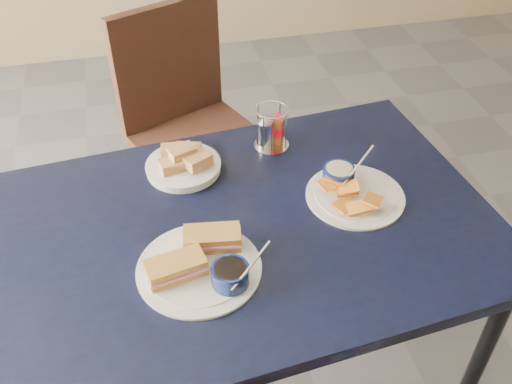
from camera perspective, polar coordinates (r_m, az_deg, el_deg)
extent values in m
plane|color=#515156|center=(2.16, 4.69, -15.60)|extent=(6.00, 6.00, 0.00)
cube|color=black|center=(1.52, -0.75, -3.70)|extent=(1.38, 0.98, 0.04)
cylinder|color=black|center=(1.79, 20.81, -16.79)|extent=(0.04, 0.04, 0.71)
cylinder|color=black|center=(2.04, -18.70, -6.93)|extent=(0.04, 0.04, 0.71)
cylinder|color=black|center=(2.17, 11.99, -2.03)|extent=(0.04, 0.04, 0.71)
cube|color=black|center=(2.29, -5.69, 5.01)|extent=(0.59, 0.58, 0.04)
cylinder|color=black|center=(2.30, -9.16, -3.08)|extent=(0.04, 0.04, 0.45)
cylinder|color=black|center=(2.33, -0.15, -1.67)|extent=(0.04, 0.04, 0.45)
cylinder|color=black|center=(2.56, -10.02, 2.17)|extent=(0.04, 0.04, 0.45)
cylinder|color=black|center=(2.59, -1.91, 3.38)|extent=(0.04, 0.04, 0.45)
cube|color=black|center=(2.32, -6.89, 13.01)|extent=(0.44, 0.22, 0.48)
cylinder|color=white|center=(1.40, -5.71, -7.62)|extent=(0.30, 0.30, 0.01)
cylinder|color=white|center=(1.39, -5.72, -7.47)|extent=(0.25, 0.25, 0.00)
cube|color=#C08944|center=(1.37, -8.01, -7.47)|extent=(0.15, 0.10, 0.04)
cube|color=#D28080|center=(1.37, -8.00, -7.59)|extent=(0.16, 0.10, 0.01)
cube|color=#C08944|center=(1.43, -4.41, -4.64)|extent=(0.15, 0.09, 0.04)
cube|color=#D28080|center=(1.43, -4.40, -4.76)|extent=(0.15, 0.10, 0.01)
cylinder|color=#0A1439|center=(1.34, -2.59, -8.29)|extent=(0.09, 0.09, 0.05)
cylinder|color=black|center=(1.33, -2.61, -7.84)|extent=(0.08, 0.08, 0.01)
cylinder|color=silver|center=(1.30, -0.50, -7.36)|extent=(0.11, 0.07, 0.08)
cylinder|color=white|center=(1.61, 9.87, -0.39)|extent=(0.27, 0.27, 0.01)
cylinder|color=white|center=(1.60, 9.90, -0.24)|extent=(0.22, 0.22, 0.00)
cube|color=orange|center=(1.55, 8.82, -1.51)|extent=(0.08, 0.07, 0.02)
cube|color=orange|center=(1.59, 8.87, -0.12)|extent=(0.07, 0.05, 0.02)
cube|color=orange|center=(1.54, 10.23, -1.71)|extent=(0.07, 0.05, 0.02)
cube|color=orange|center=(1.58, 9.02, 0.13)|extent=(0.07, 0.06, 0.03)
cube|color=orange|center=(1.55, 11.58, -1.08)|extent=(0.07, 0.08, 0.03)
cube|color=orange|center=(1.58, 7.42, 0.78)|extent=(0.08, 0.07, 0.02)
cube|color=orange|center=(1.59, 8.07, 1.18)|extent=(0.08, 0.07, 0.02)
cylinder|color=#0A1439|center=(1.62, 8.26, 1.66)|extent=(0.09, 0.09, 0.05)
cylinder|color=beige|center=(1.61, 8.32, 2.11)|extent=(0.08, 0.08, 0.01)
cylinder|color=silver|center=(1.59, 10.17, 2.65)|extent=(0.11, 0.07, 0.08)
cylinder|color=white|center=(1.69, -7.26, 2.43)|extent=(0.22, 0.22, 0.02)
cylinder|color=white|center=(1.68, -7.29, 2.71)|extent=(0.18, 0.18, 0.00)
cube|color=tan|center=(1.65, -8.28, 2.66)|extent=(0.08, 0.06, 0.03)
cube|color=tan|center=(1.69, -6.83, 4.08)|extent=(0.09, 0.07, 0.03)
cube|color=tan|center=(1.64, -5.86, 3.14)|extent=(0.09, 0.08, 0.03)
cube|color=tan|center=(1.67, -8.17, 4.01)|extent=(0.08, 0.06, 0.03)
cube|color=tan|center=(1.65, -7.41, 3.88)|extent=(0.09, 0.07, 0.03)
cylinder|color=silver|center=(1.77, 1.53, 4.73)|extent=(0.11, 0.11, 0.01)
cylinder|color=silver|center=(1.77, 2.36, 7.29)|extent=(0.01, 0.01, 0.13)
cylinder|color=silver|center=(1.75, 0.21, 7.01)|extent=(0.01, 0.01, 0.13)
cylinder|color=silver|center=(1.70, 0.74, 5.77)|extent=(0.01, 0.01, 0.13)
cylinder|color=silver|center=(1.72, 2.96, 6.07)|extent=(0.01, 0.01, 0.13)
torus|color=silver|center=(1.70, 1.60, 8.22)|extent=(0.10, 0.10, 0.00)
cylinder|color=silver|center=(1.74, 0.85, 5.84)|extent=(0.05, 0.05, 0.08)
cone|color=silver|center=(1.71, 0.87, 7.31)|extent=(0.04, 0.04, 0.02)
cylinder|color=brown|center=(1.76, 2.21, 6.12)|extent=(0.03, 0.03, 0.08)
cylinder|color=#BB0A13|center=(1.76, 2.21, 6.12)|extent=(0.03, 0.03, 0.03)
cylinder|color=#BB0A13|center=(1.73, 2.26, 7.52)|extent=(0.02, 0.02, 0.02)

